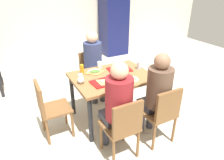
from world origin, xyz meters
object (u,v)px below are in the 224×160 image
Objects in this scene: main_table at (112,81)px; tray_red_near at (104,82)px; pizza_slice_c at (95,72)px; drink_fridge at (114,21)px; paper_plate_center at (95,72)px; pizza_slice_a at (105,82)px; soda_can at (139,65)px; chair_near_right at (162,112)px; pizza_slice_d at (131,78)px; tray_red_far at (119,69)px; pizza_slice_b at (121,69)px; chair_far_side at (91,71)px; person_in_red at (117,102)px; chair_left_end at (49,106)px; foil_bundle at (81,80)px; condiment_bottle at (82,70)px; plastic_cup_c at (81,77)px; person_in_brown_jacket at (157,91)px; chair_near_left at (123,126)px; plastic_cup_b at (127,82)px; paper_plate_near_edge at (131,79)px; person_far_side at (94,61)px; plastic_cup_a at (100,65)px.

main_table is 3.25× the size of tray_red_near.
pizza_slice_c is 3.17m from drink_fridge.
main_table is 5.31× the size of paper_plate_center.
soda_can is (0.70, 0.20, 0.04)m from pizza_slice_a.
chair_near_right is 3.29× the size of pizza_slice_c.
pizza_slice_d reaches higher than tray_red_near.
pizza_slice_b reaches higher than tray_red_far.
chair_far_side is 0.44× the size of drink_fridge.
chair_left_end is at bearing 134.71° from person_in_red.
chair_near_right is 3.92m from drink_fridge.
soda_can is 1.22× the size of foil_bundle.
main_table is 3.27m from drink_fridge.
soda_can is at bearing -14.06° from condiment_bottle.
condiment_bottle is at bearing 180.00° from paper_plate_center.
chair_far_side is 0.67× the size of person_in_red.
pizza_slice_a is 0.39m from pizza_slice_d.
pizza_slice_d is (0.18, -0.24, 0.11)m from main_table.
tray_red_near is at bearing -147.93° from pizza_slice_b.
drink_fridge is (1.57, 2.85, 0.31)m from main_table.
plastic_cup_c is at bearing 177.39° from soda_can.
soda_can is 3.03m from drink_fridge.
tray_red_near is at bearing 93.46° from pizza_slice_a.
foil_bundle reaches higher than pizza_slice_a.
drink_fridge is (1.36, 2.74, 0.19)m from pizza_slice_b.
person_in_brown_jacket is 1.04m from paper_plate_center.
pizza_slice_a is 1.06× the size of pizza_slice_d.
chair_near_left is 2.34× the size of tray_red_far.
chair_near_right is 8.43× the size of plastic_cup_b.
paper_plate_near_edge is 0.71m from foil_bundle.
tray_red_far is at bearing 12.36° from foil_bundle.
chair_near_left is 3.83× the size of paper_plate_center.
chair_near_right is 0.67× the size of person_far_side.
chair_near_right is at bearing -79.02° from person_far_side.
person_in_brown_jacket is at bearing 0.00° from person_in_red.
person_in_brown_jacket reaches higher than plastic_cup_c.
plastic_cup_b is 1.00× the size of foil_bundle.
plastic_cup_c is (-0.76, 0.75, 0.05)m from person_in_brown_jacket.
main_table is 0.31m from paper_plate_center.
plastic_cup_c is 0.09m from foil_bundle.
plastic_cup_c reaches higher than paper_plate_near_edge.
chair_left_end reaches higher than pizza_slice_c.
person_in_red is 4.88× the size of pizza_slice_d.
person_in_red is at bearing -84.58° from condiment_bottle.
plastic_cup_c is at bearing -148.99° from paper_plate_center.
person_far_side is 0.83m from soda_can.
tray_red_near reaches higher than paper_plate_near_edge.
main_table is 5.09× the size of pizza_slice_b.
drink_fridge is at bearing 61.11° from main_table.
chair_near_left is at bearing -96.13° from pizza_slice_c.
plastic_cup_a is at bearing 132.63° from pizza_slice_b.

